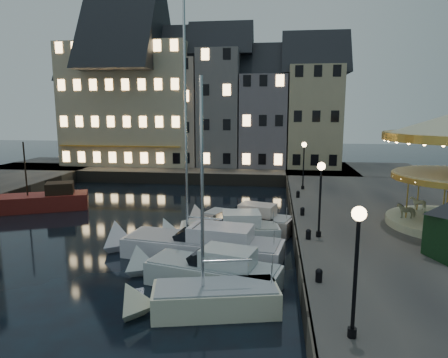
# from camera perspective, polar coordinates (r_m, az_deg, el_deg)

# --- Properties ---
(ground) EXTENTS (160.00, 160.00, 0.00)m
(ground) POSITION_cam_1_polar(r_m,az_deg,el_deg) (22.85, -5.16, -11.35)
(ground) COLOR black
(ground) RESTS_ON ground
(quay_east) EXTENTS (16.00, 56.00, 1.30)m
(quay_east) POSITION_cam_1_polar(r_m,az_deg,el_deg) (29.34, 25.67, -6.14)
(quay_east) COLOR #474442
(quay_east) RESTS_ON ground
(quay_north) EXTENTS (44.00, 12.00, 1.30)m
(quay_north) POSITION_cam_1_polar(r_m,az_deg,el_deg) (50.97, -7.18, 1.24)
(quay_north) COLOR #474442
(quay_north) RESTS_ON ground
(quaywall_e) EXTENTS (0.15, 44.00, 1.30)m
(quaywall_e) POSITION_cam_1_polar(r_m,az_deg,el_deg) (27.86, 9.77, -6.11)
(quaywall_e) COLOR #47423A
(quaywall_e) RESTS_ON ground
(quaywall_n) EXTENTS (48.00, 0.15, 1.30)m
(quaywall_n) POSITION_cam_1_polar(r_m,az_deg,el_deg) (44.74, -6.61, 0.04)
(quaywall_n) COLOR #47423A
(quaywall_n) RESTS_ON ground
(streetlamp_a) EXTENTS (0.44, 0.44, 4.17)m
(streetlamp_a) POSITION_cam_1_polar(r_m,az_deg,el_deg) (12.76, 18.43, -10.09)
(streetlamp_a) COLOR black
(streetlamp_a) RESTS_ON quay_east
(streetlamp_b) EXTENTS (0.44, 0.44, 4.17)m
(streetlamp_b) POSITION_cam_1_polar(r_m,az_deg,el_deg) (22.32, 13.62, -1.35)
(streetlamp_b) COLOR black
(streetlamp_b) RESTS_ON quay_east
(streetlamp_c) EXTENTS (0.44, 0.44, 4.17)m
(streetlamp_c) POSITION_cam_1_polar(r_m,az_deg,el_deg) (35.61, 11.32, 2.86)
(streetlamp_c) COLOR black
(streetlamp_c) RESTS_ON quay_east
(bollard_a) EXTENTS (0.30, 0.30, 0.57)m
(bollard_a) POSITION_cam_1_polar(r_m,az_deg,el_deg) (17.22, 13.41, -13.15)
(bollard_a) COLOR black
(bollard_a) RESTS_ON quay_east
(bollard_b) EXTENTS (0.30, 0.30, 0.57)m
(bollard_b) POSITION_cam_1_polar(r_m,az_deg,el_deg) (22.37, 11.96, -7.65)
(bollard_b) COLOR black
(bollard_b) RESTS_ON quay_east
(bollard_c) EXTENTS (0.30, 0.30, 0.57)m
(bollard_c) POSITION_cam_1_polar(r_m,az_deg,el_deg) (27.17, 11.14, -4.49)
(bollard_c) COLOR black
(bollard_c) RESTS_ON quay_east
(bollard_d) EXTENTS (0.30, 0.30, 0.57)m
(bollard_d) POSITION_cam_1_polar(r_m,az_deg,el_deg) (32.52, 10.53, -2.09)
(bollard_d) COLOR black
(bollard_d) RESTS_ON quay_east
(townhouse_na) EXTENTS (5.50, 8.00, 12.80)m
(townhouse_na) POSITION_cam_1_polar(r_m,az_deg,el_deg) (56.25, -18.37, 8.91)
(townhouse_na) COLOR gray
(townhouse_na) RESTS_ON quay_north
(townhouse_nb) EXTENTS (6.16, 8.00, 13.80)m
(townhouse_nb) POSITION_cam_1_polar(r_m,az_deg,el_deg) (54.13, -13.12, 9.67)
(townhouse_nb) COLOR gray
(townhouse_nb) RESTS_ON quay_north
(townhouse_nc) EXTENTS (6.82, 8.00, 14.80)m
(townhouse_nc) POSITION_cam_1_polar(r_m,az_deg,el_deg) (52.34, -6.82, 10.40)
(townhouse_nc) COLOR tan
(townhouse_nc) RESTS_ON quay_north
(townhouse_nd) EXTENTS (5.50, 8.00, 15.80)m
(townhouse_nd) POSITION_cam_1_polar(r_m,az_deg,el_deg) (51.25, -0.46, 11.04)
(townhouse_nd) COLOR slate
(townhouse_nd) RESTS_ON quay_north
(townhouse_ne) EXTENTS (6.16, 8.00, 12.80)m
(townhouse_ne) POSITION_cam_1_polar(r_m,az_deg,el_deg) (50.79, 5.72, 9.31)
(townhouse_ne) COLOR slate
(townhouse_ne) RESTS_ON quay_north
(townhouse_nf) EXTENTS (6.82, 8.00, 13.80)m
(townhouse_nf) POSITION_cam_1_polar(r_m,az_deg,el_deg) (50.97, 12.65, 9.69)
(townhouse_nf) COLOR tan
(townhouse_nf) RESTS_ON quay_north
(hotel_corner) EXTENTS (17.60, 9.00, 16.80)m
(hotel_corner) POSITION_cam_1_polar(r_m,az_deg,el_deg) (54.13, -13.13, 11.26)
(hotel_corner) COLOR #C1B192
(hotel_corner) RESTS_ON quay_north
(motorboat_a) EXTENTS (6.28, 3.16, 10.31)m
(motorboat_a) POSITION_cam_1_polar(r_m,az_deg,el_deg) (17.14, -3.19, -16.93)
(motorboat_a) COLOR beige
(motorboat_a) RESTS_ON ground
(motorboat_b) EXTENTS (7.44, 3.73, 2.15)m
(motorboat_b) POSITION_cam_1_polar(r_m,az_deg,el_deg) (19.49, -2.72, -13.15)
(motorboat_b) COLOR silver
(motorboat_b) RESTS_ON ground
(motorboat_c) EXTENTS (10.08, 4.04, 13.33)m
(motorboat_c) POSITION_cam_1_polar(r_m,az_deg,el_deg) (22.87, -4.03, -9.49)
(motorboat_c) COLOR silver
(motorboat_c) RESTS_ON ground
(motorboat_d) EXTENTS (7.30, 3.42, 2.15)m
(motorboat_d) POSITION_cam_1_polar(r_m,az_deg,el_deg) (25.30, -0.19, -7.64)
(motorboat_d) COLOR silver
(motorboat_d) RESTS_ON ground
(motorboat_e) EXTENTS (7.21, 3.95, 2.15)m
(motorboat_e) POSITION_cam_1_polar(r_m,az_deg,el_deg) (27.83, 2.53, -6.01)
(motorboat_e) COLOR beige
(motorboat_e) RESTS_ON ground
(red_fishing_boat) EXTENTS (7.73, 5.32, 5.90)m
(red_fishing_boat) POSITION_cam_1_polar(r_m,az_deg,el_deg) (36.54, -24.37, -2.95)
(red_fishing_boat) COLOR maroon
(red_fishing_boat) RESTS_ON ground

